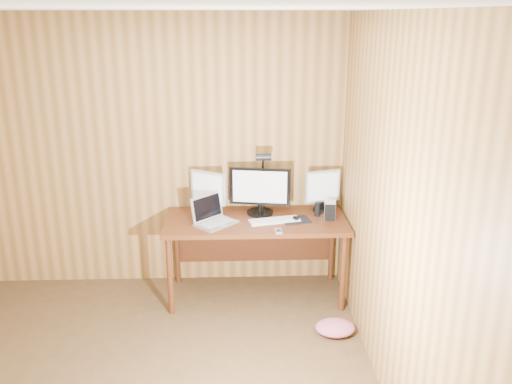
{
  "coord_description": "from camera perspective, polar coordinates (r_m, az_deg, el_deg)",
  "views": [
    {
      "loc": [
        0.76,
        -2.82,
        2.47
      ],
      "look_at": [
        0.93,
        1.58,
        1.02
      ],
      "focal_mm": 38.0,
      "sensor_mm": 36.0,
      "label": 1
    }
  ],
  "objects": [
    {
      "name": "mousepad",
      "position": [
        4.77,
        4.21,
        -2.97
      ],
      "size": [
        0.28,
        0.25,
        0.0
      ],
      "primitive_type": "cube",
      "rotation": [
        0.0,
        0.0,
        0.21
      ],
      "color": "black",
      "rests_on": "desk"
    },
    {
      "name": "room_shell",
      "position": [
        3.17,
        -16.0,
        -5.19
      ],
      "size": [
        4.0,
        4.0,
        4.0
      ],
      "color": "#4D361D",
      "rests_on": "ground"
    },
    {
      "name": "mouse",
      "position": [
        4.76,
        4.22,
        -2.75
      ],
      "size": [
        0.07,
        0.1,
        0.03
      ],
      "primitive_type": "ellipsoid",
      "rotation": [
        0.0,
        0.0,
        0.03
      ],
      "color": "black",
      "rests_on": "mousepad"
    },
    {
      "name": "monitor_right",
      "position": [
        4.95,
        7.0,
        0.23
      ],
      "size": [
        0.33,
        0.16,
        0.38
      ],
      "rotation": [
        0.0,
        0.0,
        0.3
      ],
      "color": "black",
      "rests_on": "desk"
    },
    {
      "name": "laptop",
      "position": [
        4.69,
        -4.63,
        -2.58
      ],
      "size": [
        0.42,
        0.42,
        0.24
      ],
      "rotation": [
        0.0,
        0.0,
        0.78
      ],
      "color": "silver",
      "rests_on": "desk"
    },
    {
      "name": "desk",
      "position": [
        4.89,
        -0.05,
        -3.91
      ],
      "size": [
        1.6,
        0.7,
        0.75
      ],
      "color": "#4E2410",
      "rests_on": "floor"
    },
    {
      "name": "hard_drive",
      "position": [
        4.82,
        7.79,
        -1.9
      ],
      "size": [
        0.12,
        0.16,
        0.16
      ],
      "rotation": [
        0.0,
        0.0,
        -0.17
      ],
      "color": "silver",
      "rests_on": "desk"
    },
    {
      "name": "monitor_left",
      "position": [
        4.87,
        -5.06,
        0.08
      ],
      "size": [
        0.31,
        0.2,
        0.39
      ],
      "rotation": [
        0.0,
        0.0,
        -0.52
      ],
      "color": "black",
      "rests_on": "desk"
    },
    {
      "name": "phone",
      "position": [
        4.51,
        2.37,
        -4.14
      ],
      "size": [
        0.06,
        0.11,
        0.01
      ],
      "rotation": [
        0.0,
        0.0,
        0.06
      ],
      "color": "silver",
      "rests_on": "desk"
    },
    {
      "name": "desk_lamp",
      "position": [
        4.86,
        0.75,
        2.07
      ],
      "size": [
        0.14,
        0.2,
        0.6
      ],
      "rotation": [
        0.0,
        0.0,
        0.11
      ],
      "color": "black",
      "rests_on": "desk"
    },
    {
      "name": "monitor_center",
      "position": [
        4.84,
        0.43,
        0.19
      ],
      "size": [
        0.55,
        0.24,
        0.43
      ],
      "rotation": [
        0.0,
        0.0,
        -0.16
      ],
      "color": "black",
      "rests_on": "desk"
    },
    {
      "name": "keyboard",
      "position": [
        4.73,
        1.97,
        -3.0
      ],
      "size": [
        0.46,
        0.23,
        0.02
      ],
      "rotation": [
        0.0,
        0.0,
        0.23
      ],
      "color": "white",
      "rests_on": "desk"
    },
    {
      "name": "speaker",
      "position": [
        4.87,
        6.46,
        -1.84
      ],
      "size": [
        0.05,
        0.05,
        0.12
      ],
      "primitive_type": "cylinder",
      "color": "black",
      "rests_on": "desk"
    },
    {
      "name": "fabric_pile",
      "position": [
        4.57,
        8.33,
        -13.96
      ],
      "size": [
        0.34,
        0.29,
        0.1
      ],
      "primitive_type": null,
      "rotation": [
        0.0,
        0.0,
        -0.08
      ],
      "color": "#B9596E",
      "rests_on": "floor"
    }
  ]
}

